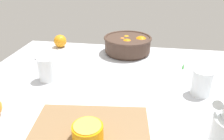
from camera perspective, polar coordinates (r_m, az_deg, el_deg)
name	(u,v)px	position (r cm, az deg, el deg)	size (l,w,h in cm)	color
ground_plane	(118,87)	(95.91, 1.61, -4.36)	(123.85, 94.80, 3.00)	silver
fruit_bowl	(128,44)	(125.79, 4.11, 6.44)	(25.93, 25.93, 9.77)	#473328
juice_glass	(201,84)	(92.81, 21.40, -3.34)	(7.55, 7.55, 9.88)	white
second_glass	(47,71)	(100.39, -15.89, -0.14)	(7.36, 7.36, 10.05)	white
cutting_board	(91,127)	(71.37, -5.23, -14.09)	(34.45, 19.78, 2.09)	olive
orange_half_0	(88,132)	(64.77, -6.09, -15.14)	(8.63, 8.63, 4.70)	orange
loose_orange_1	(60,41)	(138.44, -12.80, 7.07)	(7.35, 7.35, 7.35)	orange
spoon	(45,58)	(123.93, -16.28, 2.81)	(17.24, 4.26, 1.00)	silver
herb_sprig_0	(183,67)	(114.89, 17.30, 0.75)	(1.64, 6.29, 0.95)	#398639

